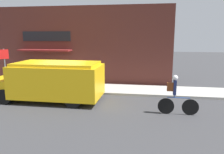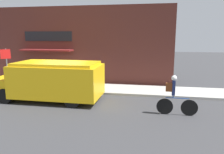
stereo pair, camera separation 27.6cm
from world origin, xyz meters
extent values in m
plane|color=#38383A|center=(0.00, 0.00, 0.00)|extent=(70.00, 70.00, 0.00)
cube|color=#ADAAA3|center=(0.00, 1.16, 0.07)|extent=(28.00, 2.31, 0.14)
cube|color=#4C231E|center=(0.00, 2.73, 2.65)|extent=(13.06, 0.18, 5.30)
cube|color=black|center=(-2.07, 2.62, 3.29)|extent=(3.49, 0.05, 0.67)
cube|color=maroon|center=(-2.07, 2.25, 2.35)|extent=(3.66, 0.79, 0.10)
cube|color=yellow|center=(0.36, -1.46, 1.07)|extent=(4.47, 2.29, 1.60)
cube|color=yellow|center=(-2.49, -1.44, 0.71)|extent=(1.25, 2.09, 0.88)
cube|color=yellow|center=(0.36, -1.46, 1.94)|extent=(4.11, 2.11, 0.15)
cube|color=black|center=(-3.07, -1.44, 0.37)|extent=(0.13, 2.22, 0.24)
cube|color=red|center=(-0.85, -0.07, 1.15)|extent=(0.03, 0.44, 0.44)
cylinder|color=black|center=(-2.02, -0.47, 0.38)|extent=(0.77, 0.26, 0.76)
cylinder|color=black|center=(-2.03, -2.42, 0.38)|extent=(0.77, 0.26, 0.76)
cylinder|color=black|center=(1.52, -0.49, 0.38)|extent=(0.77, 0.26, 0.76)
cylinder|color=black|center=(1.51, -2.43, 0.38)|extent=(0.77, 0.26, 0.76)
cylinder|color=black|center=(6.73, -2.56, 0.35)|extent=(0.70, 0.04, 0.70)
cylinder|color=black|center=(5.72, -2.55, 0.35)|extent=(0.70, 0.04, 0.70)
cylinder|color=#234793|center=(6.23, -2.55, 0.75)|extent=(0.96, 0.04, 0.04)
cylinder|color=#234793|center=(6.05, -2.55, 0.81)|extent=(0.04, 0.04, 0.12)
cube|color=navy|center=(6.05, -2.55, 1.18)|extent=(0.12, 0.20, 0.62)
sphere|color=white|center=(6.05, -2.55, 1.61)|extent=(0.23, 0.23, 0.23)
cube|color=brown|center=(5.86, -2.55, 1.21)|extent=(0.26, 0.14, 0.36)
cylinder|color=slate|center=(-4.11, 0.77, 1.33)|extent=(0.07, 0.07, 2.39)
cube|color=red|center=(-4.11, 0.72, 2.18)|extent=(0.45, 0.45, 0.60)
cylinder|color=#38383D|center=(0.96, 1.09, 0.56)|extent=(0.54, 0.54, 0.85)
cylinder|color=black|center=(0.96, 1.09, 1.00)|extent=(0.55, 0.55, 0.04)
camera|label=1|loc=(4.84, -11.82, 3.35)|focal=35.00mm
camera|label=2|loc=(5.11, -11.78, 3.35)|focal=35.00mm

